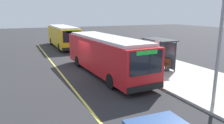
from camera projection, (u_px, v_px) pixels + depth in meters
ground_plane at (88, 71)px, 17.69m from camera, size 120.00×120.00×0.00m
sidewalk_curb at (150, 64)px, 20.08m from camera, size 44.00×6.40×0.15m
lane_stripe_center at (62, 74)px, 16.81m from camera, size 36.00×0.14×0.01m
transit_bus_main at (105, 54)px, 16.63m from camera, size 10.93×3.09×2.95m
transit_bus_second at (63, 36)px, 30.07m from camera, size 10.52×2.62×2.95m
bus_shelter at (159, 47)px, 17.74m from camera, size 2.90×1.60×2.48m
waiting_bench at (163, 63)px, 17.72m from camera, size 1.60×0.48×0.95m
route_sign_post at (157, 54)px, 14.53m from camera, size 0.44×0.08×2.80m
utility_pole at (220, 41)px, 10.23m from camera, size 0.16×0.16×6.40m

